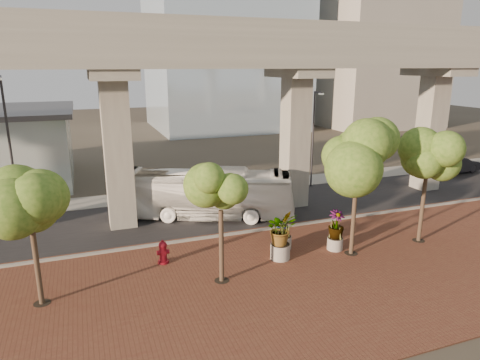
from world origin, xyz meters
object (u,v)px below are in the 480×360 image
object	(u,v)px
transit_bus	(205,194)
parked_car	(456,165)
fire_hydrant	(163,252)
planter_front	(281,231)

from	to	relation	value
transit_bus	parked_car	size ratio (longest dim) A/B	2.36
transit_bus	fire_hydrant	xyz separation A→B (m)	(-3.91, -5.85, -0.96)
parked_car	fire_hydrant	world-z (taller)	parked_car
transit_bus	parked_car	distance (m)	25.44
fire_hydrant	planter_front	world-z (taller)	planter_front
parked_car	planter_front	size ratio (longest dim) A/B	1.96
parked_car	planter_front	xyz separation A→B (m)	(-23.31, -10.85, 0.78)
fire_hydrant	planter_front	bearing A→B (deg)	-15.56
transit_bus	planter_front	world-z (taller)	transit_bus
fire_hydrant	transit_bus	bearing A→B (deg)	56.26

